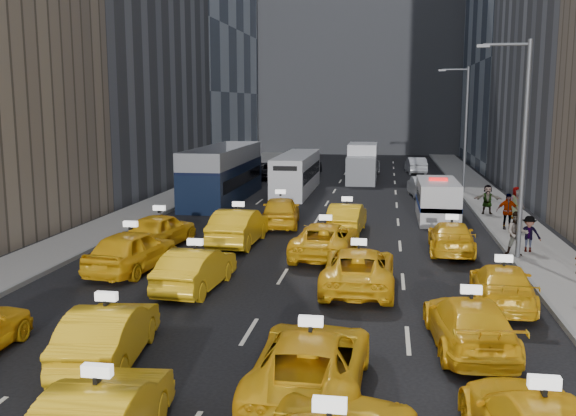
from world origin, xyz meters
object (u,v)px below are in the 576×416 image
object	(u,v)px
nypd_van	(437,201)
box_truck	(362,163)
double_decker	(223,174)
city_bus	(297,174)

from	to	relation	value
nypd_van	box_truck	bearing A→B (deg)	98.09
double_decker	box_truck	bearing A→B (deg)	51.20
double_decker	city_bus	world-z (taller)	double_decker
nypd_van	double_decker	bearing A→B (deg)	150.70
nypd_van	box_truck	world-z (taller)	box_truck
city_bus	box_truck	world-z (taller)	box_truck
nypd_van	box_truck	size ratio (longest dim) A/B	0.82
nypd_van	double_decker	world-z (taller)	double_decker
double_decker	nypd_van	bearing A→B (deg)	-23.42
double_decker	city_bus	distance (m)	6.25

